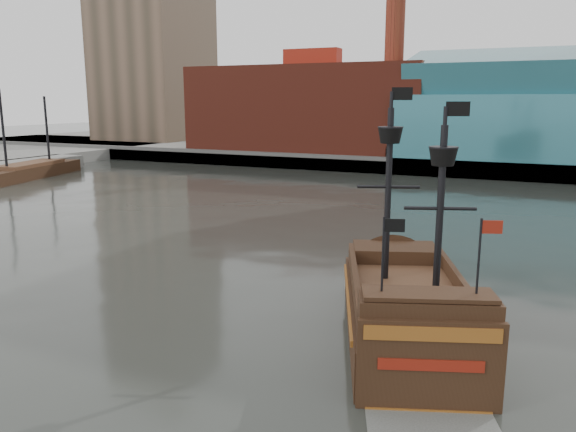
% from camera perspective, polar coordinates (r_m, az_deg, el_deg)
% --- Properties ---
extents(ground, '(400.00, 400.00, 0.00)m').
position_cam_1_polar(ground, '(29.88, -10.74, -10.56)').
color(ground, '#242722').
rests_on(ground, ground).
extents(promenade_far, '(220.00, 60.00, 2.00)m').
position_cam_1_polar(promenade_far, '(116.05, 16.40, 6.17)').
color(promenade_far, slate).
rests_on(promenade_far, ground).
extents(seawall, '(220.00, 1.00, 2.60)m').
position_cam_1_polar(seawall, '(87.06, 13.58, 4.83)').
color(seawall, '#4C4C49').
rests_on(seawall, ground).
extents(skyline, '(149.00, 45.00, 62.00)m').
position_cam_1_polar(skyline, '(108.41, 19.41, 18.13)').
color(skyline, brown).
rests_on(skyline, promenade_far).
extents(pirate_ship, '(10.54, 17.63, 12.68)m').
position_cam_1_polar(pirate_ship, '(27.69, 11.93, -9.88)').
color(pirate_ship, black).
rests_on(pirate_ship, ground).
extents(docked_vessel, '(8.89, 20.15, 13.37)m').
position_cam_1_polar(docked_vessel, '(90.91, -24.72, 4.08)').
color(docked_vessel, black).
rests_on(docked_vessel, ground).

